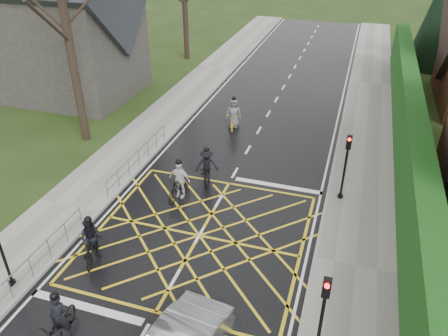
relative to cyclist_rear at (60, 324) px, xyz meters
The scene contains 17 objects.
ground 6.17m from the cyclist_rear, 68.32° to the left, with size 120.00×120.00×0.00m, color black.
road 6.17m from the cyclist_rear, 68.32° to the left, with size 9.00×80.00×0.01m, color black.
sidewalk_right 10.06m from the cyclist_rear, 34.62° to the left, with size 3.00×80.00×0.15m, color gray.
sidewalk_left 6.84m from the cyclist_rear, 123.15° to the left, with size 3.00×80.00×0.15m, color gray.
stone_wall 15.41m from the cyclist_rear, 49.45° to the left, with size 0.50×38.00×0.70m, color slate.
hedge 15.49m from the cyclist_rear, 49.45° to the left, with size 0.90×38.00×2.80m, color #0F370F.
church 21.43m from the cyclist_rear, 122.46° to the left, with size 8.80×7.80×11.00m.
railing_south 3.25m from the cyclist_rear, 137.12° to the left, with size 0.05×5.04×1.03m.
railing_north 10.00m from the cyclist_rear, 103.77° to the left, with size 0.05×6.04×1.03m.
traffic_light_ne 12.39m from the cyclist_rear, 53.35° to the left, with size 0.24×0.31×3.21m.
traffic_light_se 7.60m from the cyclist_rear, 11.54° to the left, with size 0.24×0.31×3.21m.
traffic_light_sw 3.26m from the cyclist_rear, 156.77° to the left, with size 0.24×0.31×3.21m.
cyclist_rear is the anchor object (origin of this frame).
cyclist_back 3.47m from the cyclist_rear, 106.64° to the left, with size 1.16×1.94×1.88m.
cyclist_mid 9.69m from the cyclist_rear, 82.90° to the left, with size 1.29×1.96×1.80m.
cyclist_front 8.03m from the cyclist_rear, 86.51° to the left, with size 1.06×1.94×1.90m.
cyclist_lead 15.69m from the cyclist_rear, 87.37° to the left, with size 1.06×2.06×1.91m.
Camera 1 is at (5.02, -12.55, 11.18)m, focal length 35.00 mm.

